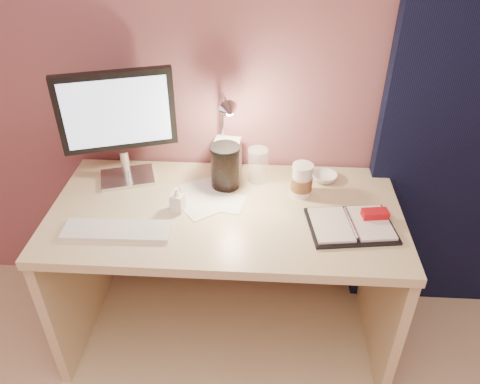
# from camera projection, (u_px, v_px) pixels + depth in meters

# --- Properties ---
(room) EXTENTS (3.50, 3.50, 3.50)m
(room) POSITION_uv_depth(u_px,v_px,m) (471.00, 88.00, 1.84)
(room) COLOR #C6B28E
(room) RESTS_ON ground
(desk) EXTENTS (1.40, 0.70, 0.73)m
(desk) POSITION_uv_depth(u_px,v_px,m) (228.00, 240.00, 2.05)
(desk) COLOR beige
(desk) RESTS_ON ground
(monitor) EXTENTS (0.45, 0.22, 0.49)m
(monitor) POSITION_uv_depth(u_px,v_px,m) (118.00, 118.00, 1.88)
(monitor) COLOR silver
(monitor) RESTS_ON desk
(keyboard) EXTENTS (0.40, 0.13, 0.02)m
(keyboard) POSITION_uv_depth(u_px,v_px,m) (117.00, 230.00, 1.74)
(keyboard) COLOR silver
(keyboard) RESTS_ON desk
(planner) EXTENTS (0.34, 0.28, 0.05)m
(planner) POSITION_uv_depth(u_px,v_px,m) (353.00, 224.00, 1.77)
(planner) COLOR black
(planner) RESTS_ON desk
(paper_a) EXTENTS (0.24, 0.24, 0.00)m
(paper_a) POSITION_uv_depth(u_px,v_px,m) (202.00, 204.00, 1.89)
(paper_a) COLOR white
(paper_a) RESTS_ON desk
(paper_b) EXTENTS (0.16, 0.16, 0.00)m
(paper_b) POSITION_uv_depth(u_px,v_px,m) (228.00, 203.00, 1.90)
(paper_b) COLOR white
(paper_b) RESTS_ON desk
(paper_c) EXTENTS (0.21, 0.21, 0.00)m
(paper_c) POSITION_uv_depth(u_px,v_px,m) (201.00, 190.00, 1.97)
(paper_c) COLOR white
(paper_c) RESTS_ON desk
(coffee_cup) EXTENTS (0.09, 0.09, 0.14)m
(coffee_cup) POSITION_uv_depth(u_px,v_px,m) (302.00, 181.00, 1.91)
(coffee_cup) COLOR white
(coffee_cup) RESTS_ON desk
(clear_cup) EXTENTS (0.09, 0.09, 0.15)m
(clear_cup) POSITION_uv_depth(u_px,v_px,m) (258.00, 165.00, 2.00)
(clear_cup) COLOR white
(clear_cup) RESTS_ON desk
(bowl) EXTENTS (0.13, 0.13, 0.03)m
(bowl) POSITION_uv_depth(u_px,v_px,m) (324.00, 177.00, 2.03)
(bowl) COLOR silver
(bowl) RESTS_ON desk
(lotion_bottle) EXTENTS (0.06, 0.06, 0.11)m
(lotion_bottle) POSITION_uv_depth(u_px,v_px,m) (177.00, 199.00, 1.83)
(lotion_bottle) COLOR white
(lotion_bottle) RESTS_ON desk
(dark_jar) EXTENTS (0.12, 0.12, 0.17)m
(dark_jar) POSITION_uv_depth(u_px,v_px,m) (225.00, 169.00, 1.96)
(dark_jar) COLOR black
(dark_jar) RESTS_ON desk
(product_box) EXTENTS (0.12, 0.10, 0.17)m
(product_box) POSITION_uv_depth(u_px,v_px,m) (228.00, 157.00, 2.04)
(product_box) COLOR #B7B6B2
(product_box) RESTS_ON desk
(desk_lamp) EXTENTS (0.13, 0.24, 0.39)m
(desk_lamp) POSITION_uv_depth(u_px,v_px,m) (214.00, 130.00, 1.90)
(desk_lamp) COLOR silver
(desk_lamp) RESTS_ON desk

